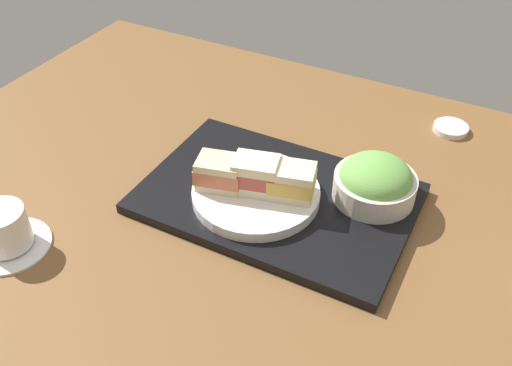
{
  "coord_description": "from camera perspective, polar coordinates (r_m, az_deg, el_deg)",
  "views": [
    {
      "loc": [
        -27.81,
        58.91,
        61.18
      ],
      "look_at": [
        3.83,
        -1.55,
        5.0
      ],
      "focal_mm": 39.64,
      "sensor_mm": 36.0,
      "label": 1
    }
  ],
  "objects": [
    {
      "name": "sandwich_middle",
      "position": [
        0.88,
        -0.01,
        0.82
      ],
      "size": [
        8.0,
        6.68,
        5.73
      ],
      "color": "beige",
      "rests_on": "sandwich_plate"
    },
    {
      "name": "sandwich_far",
      "position": [
        0.89,
        -3.58,
        1.18
      ],
      "size": [
        8.39,
        6.8,
        5.06
      ],
      "color": "beige",
      "rests_on": "sandwich_plate"
    },
    {
      "name": "sandwich_plate",
      "position": [
        0.9,
        -0.01,
        -1.05
      ],
      "size": [
        20.45,
        20.45,
        1.8
      ],
      "primitive_type": "cylinder",
      "color": "silver",
      "rests_on": "serving_tray"
    },
    {
      "name": "small_sauce_dish",
      "position": [
        1.15,
        19.05,
        5.24
      ],
      "size": [
        6.58,
        6.58,
        1.16
      ],
      "primitive_type": "cylinder",
      "color": "silver",
      "rests_on": "ground_plane"
    },
    {
      "name": "coffee_cup",
      "position": [
        0.91,
        -24.01,
        -4.44
      ],
      "size": [
        12.12,
        12.12,
        7.0
      ],
      "color": "white",
      "rests_on": "ground_plane"
    },
    {
      "name": "sandwich_near",
      "position": [
        0.87,
        3.64,
        0.16
      ],
      "size": [
        8.11,
        6.96,
        5.28
      ],
      "color": "beige",
      "rests_on": "sandwich_plate"
    },
    {
      "name": "serving_tray",
      "position": [
        0.92,
        2.1,
        -1.56
      ],
      "size": [
        42.94,
        28.31,
        1.76
      ],
      "primitive_type": "cube",
      "color": "black",
      "rests_on": "ground_plane"
    },
    {
      "name": "salad_bowl",
      "position": [
        0.91,
        11.93,
        0.13
      ],
      "size": [
        13.1,
        13.1,
        7.2
      ],
      "color": "beige",
      "rests_on": "serving_tray"
    },
    {
      "name": "ground_plane",
      "position": [
        0.9,
        1.7,
        -4.45
      ],
      "size": [
        140.0,
        100.0,
        3.0
      ],
      "primitive_type": "cube",
      "color": "brown"
    }
  ]
}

